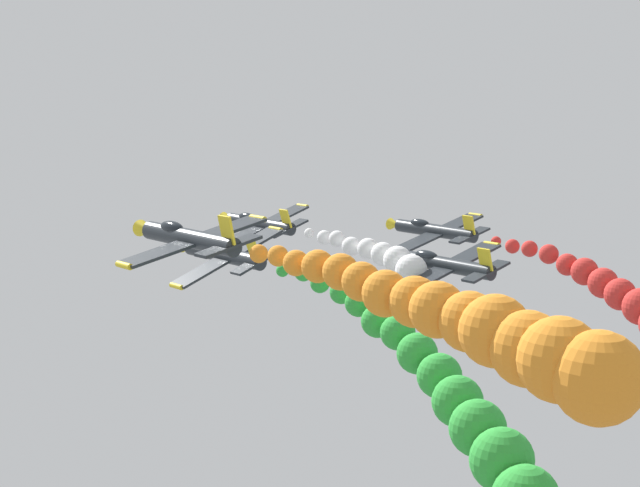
# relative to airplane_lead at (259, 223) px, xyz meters

# --- Properties ---
(airplane_lead) EXTENTS (9.22, 10.35, 3.42)m
(airplane_lead) POSITION_rel_airplane_lead_xyz_m (0.00, 0.00, 0.00)
(airplane_lead) COLOR #23282D
(smoke_trail_lead) EXTENTS (3.23, 15.35, 2.93)m
(smoke_trail_lead) POSITION_rel_airplane_lead_xyz_m (-0.88, -17.36, -0.70)
(smoke_trail_lead) COLOR white
(airplane_left_inner) EXTENTS (9.06, 10.35, 3.73)m
(airplane_left_inner) POSITION_rel_airplane_lead_xyz_m (-11.98, -12.24, 0.01)
(airplane_left_inner) COLOR #23282D
(smoke_trail_left_inner) EXTENTS (9.32, 30.65, 10.03)m
(smoke_trail_left_inner) POSITION_rel_airplane_lead_xyz_m (-16.50, -41.40, -5.02)
(smoke_trail_left_inner) COLOR green
(airplane_right_inner) EXTENTS (9.37, 10.35, 3.15)m
(airplane_right_inner) POSITION_rel_airplane_lead_xyz_m (10.16, -11.45, -0.23)
(airplane_right_inner) COLOR #23282D
(smoke_trail_right_inner) EXTENTS (4.30, 18.81, 5.34)m
(smoke_trail_right_inner) POSITION_rel_airplane_lead_xyz_m (8.58, -31.27, -2.50)
(smoke_trail_right_inner) COLOR red
(airplane_left_outer) EXTENTS (9.32, 10.35, 3.24)m
(airplane_left_outer) POSITION_rel_airplane_lead_xyz_m (0.36, -22.31, -0.67)
(airplane_left_outer) COLOR #23282D
(airplane_right_outer) EXTENTS (9.43, 10.35, 2.99)m
(airplane_right_outer) POSITION_rel_airplane_lead_xyz_m (-22.25, -24.12, 3.50)
(airplane_right_outer) COLOR #23282D
(smoke_trail_right_outer) EXTENTS (3.66, 24.58, 4.53)m
(smoke_trail_right_outer) POSITION_rel_airplane_lead_xyz_m (-22.62, -47.98, 2.27)
(smoke_trail_right_outer) COLOR orange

